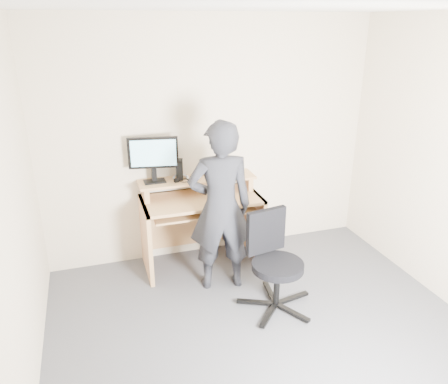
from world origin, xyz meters
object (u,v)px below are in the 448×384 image
desk (200,213)px  person (220,207)px  office_chair (273,258)px  monitor (153,156)px

desk → person: size_ratio=0.73×
office_chair → person: (-0.35, 0.45, 0.35)m
monitor → person: size_ratio=0.30×
desk → monitor: monitor is taller
monitor → person: bearing=-40.5°
office_chair → person: person is taller
desk → office_chair: size_ratio=1.39×
desk → person: 0.59m
monitor → desk: bearing=-1.1°
person → desk: bearing=-76.2°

